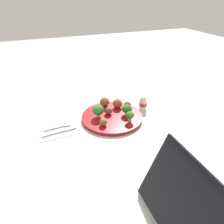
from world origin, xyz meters
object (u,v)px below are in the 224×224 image
meatball_far_rim (128,105)px  laptop (202,224)px  meatball_near_rim (104,102)px  knife (61,131)px  meatball_mid_right (103,122)px  meatball_front_right (118,103)px  broccoli_floret_far_rim (127,109)px  broccoli_floret_center (130,116)px  meatball_mid_left (109,111)px  napkin (59,130)px  fork (59,126)px  broccoli_floret_back_right (98,110)px  plate (112,117)px  yogurt_bottle (143,103)px

meatball_far_rim → laptop: bearing=-98.9°
meatball_near_rim → knife: 0.27m
meatball_mid_right → laptop: laptop is taller
meatball_mid_right → meatball_front_right: bearing=45.9°
broccoli_floret_far_rim → meatball_far_rim: (0.03, 0.05, -0.01)m
broccoli_floret_center → meatball_mid_left: 0.12m
napkin → knife: knife is taller
broccoli_floret_center → meatball_far_rim: broccoli_floret_center is taller
broccoli_floret_far_rim → knife: broccoli_floret_far_rim is taller
fork → broccoli_floret_back_right: bearing=-0.3°
plate → napkin: size_ratio=1.65×
meatball_near_rim → meatball_mid_right: bearing=-111.2°
broccoli_floret_center → meatball_mid_right: 0.12m
meatball_far_rim → yogurt_bottle: bearing=-6.7°
napkin → yogurt_bottle: bearing=4.5°
broccoli_floret_far_rim → broccoli_floret_back_right: broccoli_floret_back_right is taller
meatball_front_right → fork: meatball_front_right is taller
meatball_near_rim → meatball_mid_right: size_ratio=1.42×
plate → broccoli_floret_far_rim: broccoli_floret_far_rim is taller
meatball_far_rim → napkin: meatball_far_rim is taller
napkin → knife: bearing=-66.6°
plate → broccoli_floret_far_rim: (0.07, -0.01, 0.04)m
broccoli_floret_center → yogurt_bottle: (0.13, 0.10, -0.02)m
meatball_front_right → broccoli_floret_far_rim: bearing=-80.3°
meatball_near_rim → knife: (-0.24, -0.12, -0.03)m
knife → laptop: laptop is taller
napkin → fork: bearing=68.1°
broccoli_floret_center → yogurt_bottle: size_ratio=0.69×
broccoli_floret_far_rim → meatball_far_rim: broccoli_floret_far_rim is taller
fork → meatball_front_right: bearing=9.1°
broccoli_floret_far_rim → meatball_near_rim: size_ratio=1.07×
plate → meatball_mid_left: 0.03m
broccoli_floret_back_right → laptop: (0.06, -0.59, -0.01)m
meatball_mid_right → broccoli_floret_back_right: bearing=87.7°
knife → meatball_mid_left: bearing=10.3°
meatball_mid_right → fork: 0.19m
fork → laptop: laptop is taller
knife → meatball_mid_right: bearing=-12.9°
meatball_far_rim → meatball_mid_left: bearing=-170.2°
meatball_far_rim → yogurt_bottle: 0.08m
meatball_near_rim → knife: bearing=-153.3°
laptop → meatball_near_rim: bearing=90.3°
plate → meatball_front_right: bearing=49.0°
meatball_mid_left → napkin: size_ratio=0.21×
broccoli_floret_back_right → fork: 0.18m
broccoli_floret_far_rim → laptop: size_ratio=0.16×
plate → meatball_mid_right: bearing=-136.9°
broccoli_floret_center → meatball_near_rim: bearing=108.2°
broccoli_floret_center → meatball_near_rim: (-0.06, 0.17, -0.01)m
fork → broccoli_floret_far_rim: bearing=-5.6°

